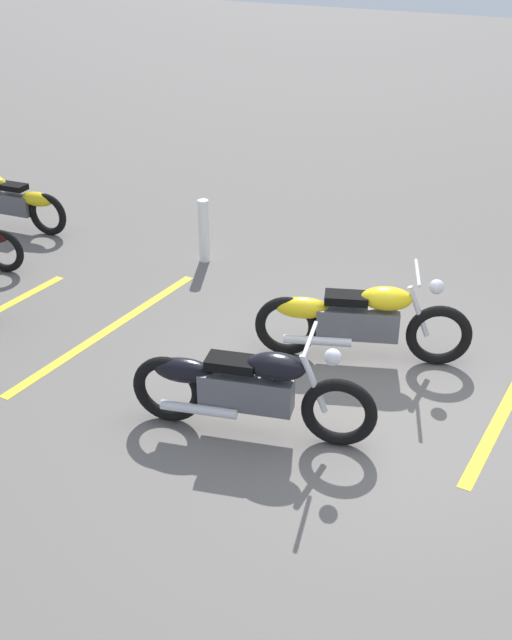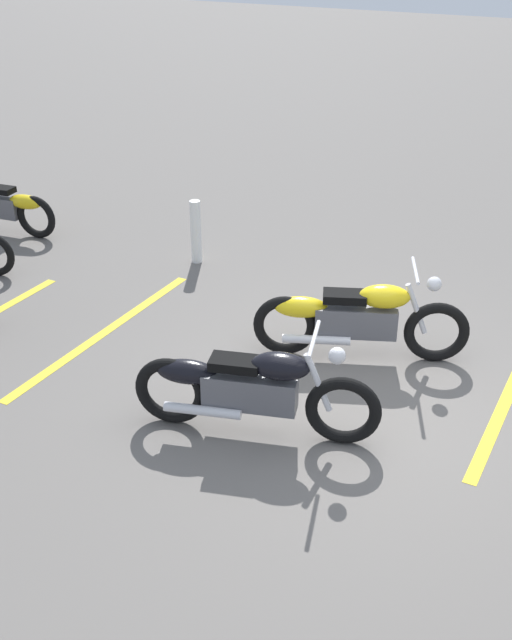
# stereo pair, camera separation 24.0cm
# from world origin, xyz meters

# --- Properties ---
(ground_plane) EXTENTS (60.00, 60.00, 0.00)m
(ground_plane) POSITION_xyz_m (0.00, 0.00, 0.00)
(ground_plane) COLOR #66605B
(motorcycle_bright_foreground) EXTENTS (2.12, 0.94, 1.04)m
(motorcycle_bright_foreground) POSITION_xyz_m (0.44, -0.81, 0.46)
(motorcycle_bright_foreground) COLOR black
(motorcycle_bright_foreground) RESTS_ON ground
(motorcycle_dark_foreground) EXTENTS (2.18, 0.82, 1.04)m
(motorcycle_dark_foreground) POSITION_xyz_m (0.83, 0.85, 0.46)
(motorcycle_dark_foreground) COLOR black
(motorcycle_dark_foreground) RESTS_ON ground
(motorcycle_row_far_left) EXTENTS (2.06, 0.35, 0.78)m
(motorcycle_row_far_left) POSITION_xyz_m (6.29, -1.91, 0.42)
(motorcycle_row_far_left) COLOR black
(motorcycle_row_far_left) RESTS_ON ground
(bollard_post) EXTENTS (0.14, 0.14, 0.85)m
(bollard_post) POSITION_xyz_m (3.17, -2.23, 0.43)
(bollard_post) COLOR white
(bollard_post) RESTS_ON ground
(parking_stripe_near) EXTENTS (0.21, 3.20, 0.01)m
(parking_stripe_near) POSITION_xyz_m (-1.17, -0.89, 0.00)
(parking_stripe_near) COLOR yellow
(parking_stripe_near) RESTS_ON ground
(parking_stripe_mid) EXTENTS (0.21, 3.20, 0.01)m
(parking_stripe_mid) POSITION_xyz_m (3.11, -0.09, 0.00)
(parking_stripe_mid) COLOR yellow
(parking_stripe_mid) RESTS_ON ground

